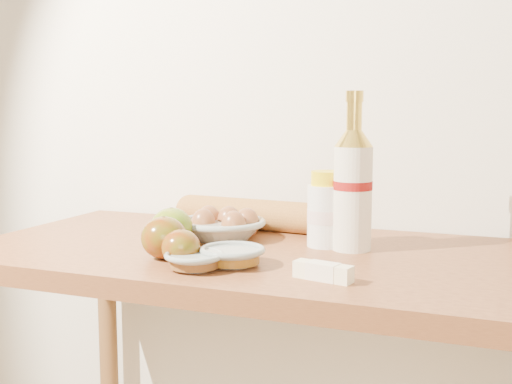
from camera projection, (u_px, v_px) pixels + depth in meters
back_wall at (310, 60)px, 1.55m from camera, size 3.50×0.02×2.60m
table at (261, 308)px, 1.32m from camera, size 1.20×0.60×0.90m
bourbon_bottle at (353, 186)px, 1.27m from camera, size 0.10×0.10×0.32m
cream_bottle at (326, 212)px, 1.32m from camera, size 0.08×0.08×0.16m
egg_bowl at (223, 226)px, 1.40m from camera, size 0.20×0.20×0.07m
baguette at (255, 214)px, 1.50m from camera, size 0.43×0.11×0.07m
apple_yellowgreen at (172, 227)px, 1.32m from camera, size 0.10×0.10×0.08m
apple_redgreen_front at (164, 238)px, 1.21m from camera, size 0.10×0.10×0.08m
apple_redgreen_right at (181, 247)px, 1.16m from camera, size 0.07×0.07×0.07m
sugar_bowl at (194, 261)px, 1.13m from camera, size 0.12×0.12×0.03m
syrup_bowl at (233, 256)px, 1.16m from camera, size 0.13×0.13×0.03m
butter_stick at (323, 272)px, 1.06m from camera, size 0.10×0.05×0.03m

